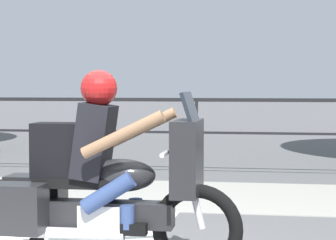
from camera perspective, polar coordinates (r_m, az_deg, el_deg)
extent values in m
cube|color=#99968E|center=(8.85, 0.95, -6.52)|extent=(44.00, 2.40, 0.01)
cube|color=black|center=(10.76, 2.50, 1.77)|extent=(36.00, 0.04, 0.06)
cube|color=black|center=(10.79, 2.50, -1.10)|extent=(36.00, 0.03, 0.04)
cylinder|color=black|center=(10.79, 2.50, -1.43)|extent=(0.05, 0.05, 1.26)
torus|color=black|center=(5.16, 2.57, -9.50)|extent=(0.71, 0.11, 0.71)
torus|color=black|center=(5.56, -14.03, -8.67)|extent=(0.71, 0.11, 0.71)
cube|color=#232326|center=(5.28, -6.06, -8.10)|extent=(1.20, 0.22, 0.20)
cube|color=silver|center=(5.28, -5.72, -8.65)|extent=(0.34, 0.26, 0.26)
ellipsoid|color=#232326|center=(5.18, -4.05, -4.82)|extent=(0.54, 0.30, 0.26)
cube|color=black|center=(5.28, -7.74, -5.35)|extent=(0.69, 0.28, 0.08)
cube|color=#232326|center=(5.07, 1.68, -3.28)|extent=(0.20, 0.55, 0.58)
cube|color=#1E232B|center=(5.04, 1.92, 1.13)|extent=(0.10, 0.47, 0.24)
cylinder|color=silver|center=(5.09, 0.12, -2.69)|extent=(0.04, 0.70, 0.04)
cylinder|color=silver|center=(5.21, -8.56, -9.73)|extent=(0.87, 0.09, 0.09)
cube|color=#232326|center=(5.24, -13.27, -7.48)|extent=(0.48, 0.28, 0.38)
cube|color=#232326|center=(5.68, -11.42, -6.64)|extent=(0.48, 0.28, 0.38)
cylinder|color=silver|center=(5.11, 2.24, -6.42)|extent=(0.19, 0.06, 0.56)
cube|color=black|center=(5.21, -6.43, -1.85)|extent=(0.32, 0.36, 0.62)
sphere|color=#8C6647|center=(5.18, -6.03, 2.55)|extent=(0.23, 0.23, 0.23)
sphere|color=#B21919|center=(5.18, -6.03, 2.77)|extent=(0.29, 0.29, 0.29)
cylinder|color=#33477A|center=(5.07, -5.22, -6.37)|extent=(0.44, 0.13, 0.34)
cylinder|color=#33477A|center=(5.07, -3.55, -8.44)|extent=(0.11, 0.11, 0.18)
cube|color=black|center=(5.08, -2.99, -9.46)|extent=(0.20, 0.10, 0.09)
cylinder|color=#33477A|center=(5.36, -4.42, -5.85)|extent=(0.44, 0.13, 0.34)
cylinder|color=#33477A|center=(5.36, -2.84, -7.81)|extent=(0.11, 0.11, 0.18)
cube|color=black|center=(5.37, -2.31, -8.78)|extent=(0.20, 0.10, 0.09)
cylinder|color=#8C6647|center=(4.84, -3.96, -1.29)|extent=(0.64, 0.09, 0.37)
cylinder|color=#8C6647|center=(5.42, -2.53, -0.81)|extent=(0.64, 0.09, 0.37)
cube|color=black|center=(5.30, -9.56, -2.61)|extent=(0.39, 0.26, 0.44)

